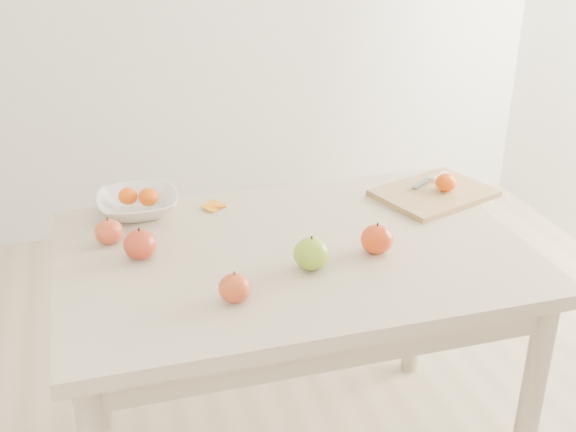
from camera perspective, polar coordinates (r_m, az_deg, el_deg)
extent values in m
cube|color=#C2AF93|center=(1.88, 0.42, -3.11)|extent=(1.20, 0.80, 0.04)
cylinder|color=#BCAA8E|center=(2.31, -15.24, -9.03)|extent=(0.06, 0.06, 0.71)
cylinder|color=#BCAA8E|center=(2.52, 10.11, -5.32)|extent=(0.06, 0.06, 0.71)
cylinder|color=#BCAA8E|center=(2.04, 18.46, -14.65)|extent=(0.06, 0.06, 0.71)
cube|color=tan|center=(2.20, 11.47, 1.76)|extent=(0.39, 0.34, 0.02)
ellipsoid|color=#CB5C07|center=(2.20, 12.37, 2.61)|extent=(0.06, 0.06, 0.05)
imported|color=white|center=(2.09, -11.77, 0.92)|extent=(0.23, 0.23, 0.06)
ellipsoid|color=#DC6207|center=(2.09, -12.54, 1.55)|extent=(0.05, 0.05, 0.05)
ellipsoid|color=#E55208|center=(2.07, -10.97, 1.49)|extent=(0.06, 0.06, 0.05)
cube|color=orange|center=(2.10, -5.92, 0.67)|extent=(0.07, 0.07, 0.01)
cube|color=orange|center=(2.10, -5.54, 0.76)|extent=(0.05, 0.04, 0.01)
cube|color=white|center=(2.29, 12.02, 3.03)|extent=(0.07, 0.06, 0.01)
cube|color=#3A3C42|center=(2.23, 10.50, 2.58)|extent=(0.09, 0.07, 0.00)
ellipsoid|color=#639914|center=(1.76, 1.87, -2.99)|extent=(0.09, 0.09, 0.08)
ellipsoid|color=maroon|center=(1.64, -4.22, -5.67)|extent=(0.07, 0.07, 0.07)
ellipsoid|color=#A4070C|center=(1.85, 7.03, -1.83)|extent=(0.08, 0.08, 0.08)
ellipsoid|color=maroon|center=(1.84, -11.60, -2.20)|extent=(0.08, 0.08, 0.08)
ellipsoid|color=maroon|center=(1.94, -13.98, -1.21)|extent=(0.07, 0.07, 0.07)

